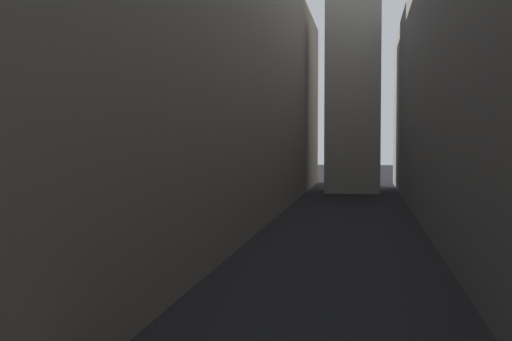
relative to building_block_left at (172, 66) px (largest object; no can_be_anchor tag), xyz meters
The scene contains 3 objects.
ground_plane 16.37m from the building_block_left, ahead, with size 264.00×264.00×0.00m, color black.
building_block_left is the anchor object (origin of this frame).
building_block_right 22.33m from the building_block_left, ahead, with size 10.16×108.00×20.38m, color slate.
Camera 1 is at (1.54, 5.94, 6.03)m, focal length 46.18 mm.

